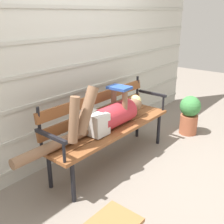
% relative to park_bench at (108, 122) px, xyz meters
% --- Properties ---
extents(ground_plane, '(12.00, 12.00, 0.00)m').
position_rel_park_bench_xyz_m(ground_plane, '(0.00, -0.23, -0.51)').
color(ground_plane, gray).
extents(house_siding, '(5.31, 0.08, 2.54)m').
position_rel_park_bench_xyz_m(house_siding, '(0.00, 0.49, 0.77)').
color(house_siding, beige).
rests_on(house_siding, ground).
extents(park_bench, '(1.77, 0.46, 0.88)m').
position_rel_park_bench_xyz_m(park_bench, '(0.00, 0.00, 0.00)').
color(park_bench, brown).
rests_on(park_bench, ground).
extents(reclining_person, '(1.75, 0.26, 0.58)m').
position_rel_park_bench_xyz_m(reclining_person, '(-0.10, -0.07, 0.12)').
color(reclining_person, '#B72D38').
extents(potted_plant, '(0.30, 0.30, 0.58)m').
position_rel_park_bench_xyz_m(potted_plant, '(1.36, -0.42, -0.20)').
color(potted_plant, '#AD5B3D').
rests_on(potted_plant, ground).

